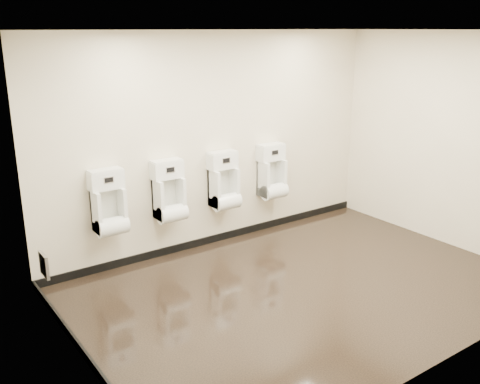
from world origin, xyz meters
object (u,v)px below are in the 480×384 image
at_px(urinal_0, 109,207).
at_px(urinal_1, 169,196).
at_px(urinal_3, 272,176).
at_px(access_panel, 44,265).
at_px(urinal_2, 224,185).

relative_size(urinal_0, urinal_1, 1.00).
height_order(urinal_0, urinal_3, same).
bearing_deg(urinal_0, urinal_3, 0.00).
height_order(access_panel, urinal_1, urinal_1).
distance_m(urinal_1, urinal_3, 1.63).
bearing_deg(urinal_0, urinal_2, 0.00).
distance_m(urinal_0, urinal_2, 1.60).
bearing_deg(urinal_1, access_panel, -166.10).
height_order(access_panel, urinal_3, urinal_3).
bearing_deg(access_panel, urinal_3, 7.17).
relative_size(access_panel, urinal_2, 0.33).
bearing_deg(urinal_3, urinal_1, 180.00).
height_order(access_panel, urinal_0, urinal_0).
bearing_deg(urinal_3, access_panel, -172.83).
relative_size(urinal_1, urinal_3, 1.00).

